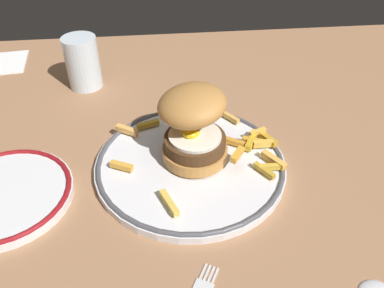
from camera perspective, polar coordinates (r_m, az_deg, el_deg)
The scene contains 7 objects.
ground_plane at distance 64.62cm, azimuth -4.33°, elevation -2.39°, with size 144.18×92.74×4.00cm, color #9B6E4B.
dinner_plate at distance 59.66cm, azimuth 0.00°, elevation -2.81°, with size 29.00×29.00×1.60cm.
burger at distance 57.05cm, azimuth 0.43°, elevation 3.03°, with size 11.84×12.40×11.26cm.
fries_pile at distance 61.59cm, azimuth 4.10°, elevation 0.25°, with size 26.13×24.76×2.74cm.
water_glass at distance 80.82cm, azimuth -15.47°, elevation 11.10°, with size 6.56×6.56×10.26cm.
side_plate at distance 60.77cm, azimuth -25.56°, elevation -6.69°, with size 18.95×18.95×1.60cm.
napkin at distance 97.91cm, azimuth -25.78°, elevation 10.69°, with size 9.76×10.98×0.40cm, color white.
Camera 1 is at (-0.26, -48.59, 40.60)cm, focal length 36.43 mm.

